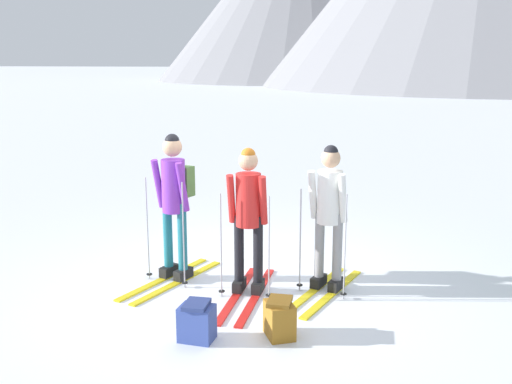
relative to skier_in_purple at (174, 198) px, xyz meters
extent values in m
plane|color=white|center=(0.81, -0.04, -1.00)|extent=(400.00, 400.00, 0.00)
cube|color=yellow|center=(0.07, -0.14, -0.99)|extent=(0.64, 1.56, 0.02)
cube|color=yellow|center=(-0.14, -0.07, -0.99)|extent=(0.64, 1.56, 0.02)
cube|color=black|center=(0.10, -0.05, -0.92)|extent=(0.19, 0.28, 0.12)
cylinder|color=#1E6B7A|center=(0.10, -0.05, -0.46)|extent=(0.11, 0.11, 0.84)
cube|color=black|center=(-0.11, 0.03, -0.92)|extent=(0.19, 0.28, 0.12)
cylinder|color=#1E6B7A|center=(-0.11, 0.03, -0.46)|extent=(0.11, 0.11, 0.84)
cylinder|color=purple|center=(0.00, -0.01, 0.15)|extent=(0.28, 0.28, 0.63)
sphere|color=tan|center=(0.00, -0.01, 0.61)|extent=(0.23, 0.23, 0.23)
sphere|color=black|center=(0.00, -0.01, 0.68)|extent=(0.17, 0.17, 0.17)
cylinder|color=purple|center=(0.14, -0.13, 0.17)|extent=(0.14, 0.22, 0.60)
cylinder|color=purple|center=(-0.19, -0.01, 0.17)|extent=(0.14, 0.22, 0.60)
cylinder|color=#A5A5AD|center=(0.19, -0.27, -0.37)|extent=(0.02, 0.02, 1.26)
cylinder|color=black|center=(0.19, -0.27, -0.94)|extent=(0.07, 0.07, 0.01)
cylinder|color=#A5A5AD|center=(-0.32, -0.09, -0.37)|extent=(0.02, 0.02, 1.26)
cylinder|color=black|center=(-0.32, -0.09, -0.94)|extent=(0.07, 0.07, 0.01)
cube|color=#4C7238|center=(0.05, 0.15, 0.18)|extent=(0.30, 0.24, 0.36)
cube|color=red|center=(1.06, -0.37, -0.99)|extent=(0.13, 1.69, 0.02)
cube|color=red|center=(0.84, -0.37, -0.99)|extent=(0.13, 1.69, 0.02)
cube|color=black|center=(1.06, -0.27, -0.92)|extent=(0.12, 0.26, 0.12)
cylinder|color=black|center=(1.06, -0.27, -0.49)|extent=(0.11, 0.11, 0.79)
cube|color=black|center=(0.84, -0.27, -0.92)|extent=(0.12, 0.26, 0.12)
cylinder|color=black|center=(0.84, -0.27, -0.49)|extent=(0.11, 0.11, 0.79)
cylinder|color=red|center=(0.95, -0.27, 0.09)|extent=(0.28, 0.28, 0.59)
sphere|color=tan|center=(0.95, -0.27, 0.52)|extent=(0.21, 0.21, 0.21)
sphere|color=#B76019|center=(0.95, -0.27, 0.59)|extent=(0.16, 0.16, 0.16)
cylinder|color=red|center=(1.13, -0.34, 0.10)|extent=(0.08, 0.20, 0.57)
cylinder|color=red|center=(0.77, -0.33, 0.10)|extent=(0.08, 0.20, 0.57)
cylinder|color=#A5A5AD|center=(1.22, -0.46, -0.41)|extent=(0.02, 0.02, 1.19)
cylinder|color=black|center=(1.22, -0.46, -0.94)|extent=(0.07, 0.07, 0.01)
cylinder|color=#A5A5AD|center=(0.68, -0.45, -0.41)|extent=(0.02, 0.02, 1.19)
cylinder|color=black|center=(0.68, -0.45, -0.94)|extent=(0.07, 0.07, 0.01)
cube|color=#384C99|center=(0.95, -0.10, 0.12)|extent=(0.26, 0.17, 0.36)
cube|color=yellow|center=(1.90, -0.14, -0.99)|extent=(0.60, 1.55, 0.02)
cube|color=yellow|center=(1.69, -0.07, -0.99)|extent=(0.60, 1.55, 0.02)
cube|color=black|center=(1.93, -0.04, -0.92)|extent=(0.19, 0.28, 0.12)
cylinder|color=gray|center=(1.93, -0.04, -0.48)|extent=(0.11, 0.11, 0.80)
cube|color=black|center=(1.72, 0.03, -0.92)|extent=(0.19, 0.28, 0.12)
cylinder|color=gray|center=(1.72, 0.03, -0.48)|extent=(0.11, 0.11, 0.80)
cylinder|color=white|center=(1.83, -0.01, 0.10)|extent=(0.28, 0.28, 0.60)
sphere|color=tan|center=(1.83, -0.01, 0.54)|extent=(0.22, 0.22, 0.22)
sphere|color=black|center=(1.83, -0.01, 0.60)|extent=(0.16, 0.16, 0.16)
cylinder|color=white|center=(1.98, -0.12, 0.11)|extent=(0.14, 0.21, 0.57)
cylinder|color=white|center=(1.64, -0.01, 0.11)|extent=(0.14, 0.21, 0.57)
cylinder|color=#A5A5AD|center=(2.03, -0.26, -0.40)|extent=(0.02, 0.02, 1.20)
cylinder|color=black|center=(2.03, -0.26, -0.94)|extent=(0.07, 0.07, 0.01)
cylinder|color=#A5A5AD|center=(1.51, -0.09, -0.40)|extent=(0.02, 0.02, 1.20)
cylinder|color=black|center=(1.51, -0.09, -0.94)|extent=(0.07, 0.07, 0.01)
cube|color=#384C99|center=(0.71, -1.53, -0.83)|extent=(0.34, 0.27, 0.34)
cube|color=navy|center=(0.71, -1.53, -0.64)|extent=(0.22, 0.28, 0.04)
cube|color=#99661E|center=(1.46, -1.30, -0.83)|extent=(0.36, 0.39, 0.34)
cube|color=brown|center=(1.46, -1.30, -0.64)|extent=(0.22, 0.28, 0.04)
camera|label=1|loc=(2.25, -6.54, 1.60)|focal=41.76mm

